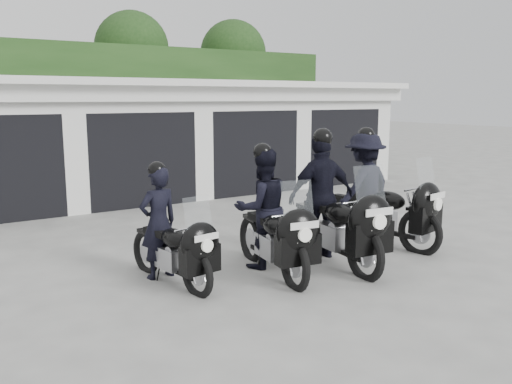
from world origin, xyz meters
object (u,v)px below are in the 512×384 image
police_bike_b (268,216)px  police_bike_c (329,204)px  police_bike_d (373,193)px  police_bike_a (169,234)px

police_bike_b → police_bike_c: size_ratio=0.91×
police_bike_b → police_bike_d: police_bike_d is taller
police_bike_b → police_bike_c: bearing=2.7°
police_bike_a → police_bike_b: (1.44, -0.29, 0.13)m
police_bike_c → police_bike_d: 1.43m
police_bike_c → police_bike_b: bearing=-179.4°
police_bike_d → police_bike_b: bearing=176.5°
police_bike_a → police_bike_d: 3.88m
police_bike_c → police_bike_d: police_bike_c is taller
police_bike_a → police_bike_d: bearing=-7.9°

